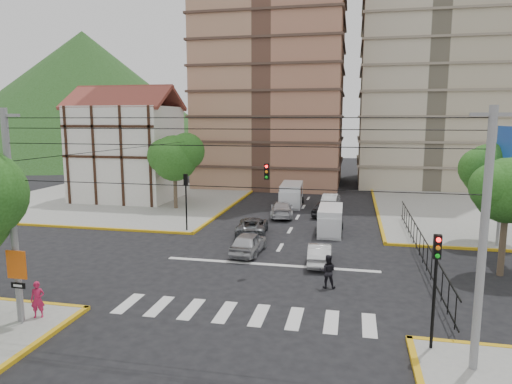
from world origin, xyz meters
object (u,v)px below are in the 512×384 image
(district_sign, at_px, (17,271))
(pedestrian_crosswalk, at_px, (328,271))
(traffic_light_se, at_px, (436,273))
(car_white_front_right, at_px, (320,254))
(car_silver_front_left, at_px, (248,243))
(pedestrian_sw_corner, at_px, (38,300))
(traffic_light_nw, at_px, (186,193))
(van_right_lane, at_px, (330,221))
(van_left_lane, at_px, (291,195))

(district_sign, height_order, pedestrian_crosswalk, district_sign)
(traffic_light_se, relative_size, car_white_front_right, 1.12)
(car_silver_front_left, bearing_deg, car_white_front_right, 168.88)
(traffic_light_se, bearing_deg, car_white_front_right, 116.65)
(pedestrian_sw_corner, bearing_deg, traffic_light_nw, 66.47)
(traffic_light_se, xyz_separation_m, pedestrian_sw_corner, (-16.32, -0.70, -2.16))
(traffic_light_se, xyz_separation_m, van_right_lane, (-4.66, 17.37, -2.13))
(traffic_light_nw, bearing_deg, traffic_light_se, -45.00)
(traffic_light_se, distance_m, pedestrian_crosswalk, 7.56)
(traffic_light_se, bearing_deg, traffic_light_nw, 135.00)
(van_left_lane, relative_size, pedestrian_crosswalk, 2.93)
(district_sign, xyz_separation_m, car_white_front_right, (11.70, 11.20, -1.81))
(car_white_front_right, bearing_deg, traffic_light_se, 113.60)
(car_silver_front_left, bearing_deg, traffic_light_se, 134.28)
(traffic_light_se, relative_size, traffic_light_nw, 1.00)
(traffic_light_nw, xyz_separation_m, van_right_lane, (10.94, 1.77, -2.13))
(van_left_lane, height_order, pedestrian_crosswalk, van_left_lane)
(car_silver_front_left, relative_size, car_white_front_right, 1.08)
(traffic_light_nw, distance_m, van_left_lane, 14.00)
(traffic_light_se, height_order, van_left_lane, traffic_light_se)
(van_right_lane, bearing_deg, pedestrian_sw_corner, -123.60)
(district_sign, bearing_deg, traffic_light_se, 4.95)
(traffic_light_se, distance_m, car_white_front_right, 11.20)
(van_left_lane, relative_size, pedestrian_sw_corner, 3.24)
(van_right_lane, xyz_separation_m, van_left_lane, (-4.40, 10.45, 0.13))
(district_sign, bearing_deg, pedestrian_sw_corner, 69.61)
(van_right_lane, height_order, pedestrian_sw_corner, van_right_lane)
(traffic_light_se, relative_size, van_left_lane, 0.85)
(pedestrian_crosswalk, bearing_deg, district_sign, 29.23)
(traffic_light_nw, distance_m, district_sign, 17.08)
(car_silver_front_left, xyz_separation_m, pedestrian_crosswalk, (5.39, -5.08, 0.16))
(car_white_front_right, distance_m, pedestrian_sw_corner, 15.49)
(traffic_light_se, height_order, pedestrian_crosswalk, traffic_light_se)
(traffic_light_se, relative_size, district_sign, 1.38)
(van_left_lane, relative_size, car_silver_front_left, 1.22)
(traffic_light_nw, bearing_deg, van_right_lane, 9.21)
(van_left_lane, distance_m, car_white_front_right, 18.54)
(van_left_lane, distance_m, pedestrian_sw_corner, 29.43)
(traffic_light_se, distance_m, pedestrian_sw_corner, 16.48)
(district_sign, distance_m, pedestrian_sw_corner, 1.70)
(district_sign, bearing_deg, car_silver_front_left, 60.52)
(traffic_light_nw, xyz_separation_m, van_left_lane, (6.54, 12.22, -2.00))
(traffic_light_se, xyz_separation_m, district_sign, (-16.60, -1.44, -0.66))
(district_sign, bearing_deg, car_white_front_right, 43.77)
(traffic_light_nw, xyz_separation_m, car_silver_front_left, (6.00, -4.65, -2.39))
(van_right_lane, relative_size, pedestrian_sw_corner, 2.82)
(car_silver_front_left, distance_m, pedestrian_crosswalk, 7.41)
(traffic_light_se, bearing_deg, van_left_lane, 108.04)
(pedestrian_sw_corner, bearing_deg, car_silver_front_left, 39.01)
(car_silver_front_left, relative_size, pedestrian_sw_corner, 2.66)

